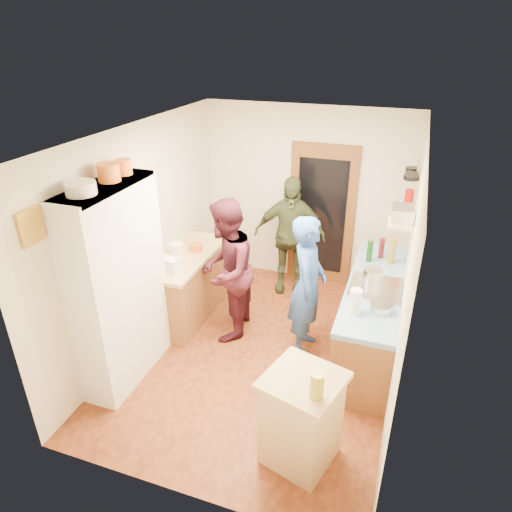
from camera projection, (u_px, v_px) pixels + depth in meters
The scene contains 44 objects.
floor at pixel (262, 352), 5.51m from camera, with size 3.00×4.00×0.02m, color brown.
ceiling at pixel (263, 132), 4.34m from camera, with size 3.00×4.00×0.02m, color silver.
wall_back at pixel (306, 197), 6.62m from camera, with size 3.00×0.02×2.60m, color beige.
wall_front at pixel (173, 375), 3.23m from camera, with size 3.00×0.02×2.60m, color beige.
wall_left at pixel (141, 236), 5.37m from camera, with size 0.02×4.00×2.60m, color beige.
wall_right at pixel (408, 278), 4.48m from camera, with size 0.02×4.00×2.60m, color beige.
door_frame at pixel (321, 216), 6.63m from camera, with size 0.95×0.06×2.10m, color brown.
door_glass at pixel (321, 217), 6.60m from camera, with size 0.70×0.02×1.70m, color black.
hutch_body at pixel (119, 287), 4.72m from camera, with size 0.40×1.20×2.20m, color white.
hutch_top_shelf at pixel (103, 186), 4.24m from camera, with size 0.40×1.14×0.04m, color white.
plate_stack at pixel (81, 188), 3.95m from camera, with size 0.27×0.27×0.11m, color white.
orange_pot_a at pixel (109, 172), 4.28m from camera, with size 0.21×0.21×0.17m, color orange.
orange_pot_b at pixel (123, 167), 4.49m from camera, with size 0.17×0.17×0.15m, color orange.
left_counter_base at pixel (187, 287), 6.05m from camera, with size 0.60×1.40×0.85m, color #9D5D34.
left_counter_top at pixel (185, 256), 5.85m from camera, with size 0.64×1.44×0.05m, color #D9B576.
toaster at pixel (169, 265), 5.39m from camera, with size 0.24×0.16×0.18m, color white.
kettle at pixel (176, 251), 5.72m from camera, with size 0.17×0.17×0.20m, color white.
orange_bowl at pixel (196, 247), 5.94m from camera, with size 0.18×0.18×0.08m, color orange.
chopping_board at pixel (205, 237), 6.31m from camera, with size 0.30×0.22×0.03m, color #D9B576.
right_counter_base at pixel (371, 319), 5.39m from camera, with size 0.60×2.20×0.84m, color #9D5D34.
right_counter_top at pixel (376, 286), 5.19m from camera, with size 0.62×2.22×0.06m, color blue.
hob at pixel (375, 288), 5.05m from camera, with size 0.55×0.58×0.04m, color silver.
pot_on_hob at pixel (373, 275), 5.14m from camera, with size 0.22×0.22×0.14m, color silver.
bottle_a at pixel (370, 251), 5.62m from camera, with size 0.07×0.07×0.27m, color #143F14.
bottle_b at pixel (382, 248), 5.71m from camera, with size 0.07×0.07×0.26m, color #591419.
bottle_c at pixel (392, 251), 5.56m from camera, with size 0.08×0.08×0.33m, color olive.
paper_towel at pixel (355, 301), 4.59m from camera, with size 0.12×0.12×0.27m, color white.
mixing_bowl at pixel (381, 307), 4.65m from camera, with size 0.24×0.24×0.09m, color silver.
island_base at pixel (301, 421), 3.98m from camera, with size 0.55×0.55×0.86m, color #D9B576.
island_top at pixel (304, 381), 3.77m from camera, with size 0.62×0.62×0.05m, color #D9B576.
cutting_board at pixel (301, 374), 3.83m from camera, with size 0.35×0.28×0.02m, color white.
oil_jar at pixel (317, 385), 3.53m from camera, with size 0.11×0.11×0.22m, color #AD9E2D.
pan_rail at pixel (419, 163), 5.45m from camera, with size 0.02×0.02×0.65m, color silver.
pan_hang_a at pixel (411, 177), 5.38m from camera, with size 0.18×0.18×0.05m, color black.
pan_hang_b at pixel (412, 175), 5.56m from camera, with size 0.16×0.16×0.05m, color black.
pan_hang_c at pixel (412, 169), 5.72m from camera, with size 0.17×0.17×0.05m, color black.
wall_shelf at pixel (401, 222), 4.73m from camera, with size 0.26×0.42×0.03m, color #D9B576.
radio at pixel (403, 214), 4.69m from camera, with size 0.22×0.30×0.15m, color silver.
ext_bracket at pixel (412, 206), 5.86m from camera, with size 0.06×0.10×0.04m, color black.
fire_extinguisher at pixel (408, 202), 5.86m from camera, with size 0.11×0.11×0.32m, color red.
picture_frame at pixel (31, 227), 3.72m from camera, with size 0.03×0.25×0.30m, color gold.
person_hob at pixel (310, 288), 5.18m from camera, with size 0.62×0.41×1.71m, color #2B54A7.
person_left at pixel (230, 269), 5.50m from camera, with size 0.87×0.68×1.79m, color #401522.
person_back at pixel (290, 236), 6.46m from camera, with size 1.01×0.42×1.73m, color #373E25.
Camera 1 is at (1.38, -4.19, 3.50)m, focal length 32.00 mm.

